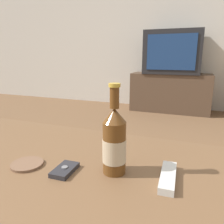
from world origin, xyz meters
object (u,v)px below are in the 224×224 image
(television, at_px, (173,52))
(remote_control, at_px, (168,177))
(tv_stand, at_px, (170,93))
(beer_bottle, at_px, (114,142))
(cell_phone, at_px, (65,170))

(television, xyz_separation_m, remote_control, (0.27, -2.62, -0.37))
(tv_stand, relative_size, remote_control, 7.08)
(beer_bottle, height_order, remote_control, beer_bottle)
(tv_stand, height_order, cell_phone, tv_stand)
(cell_phone, bearing_deg, tv_stand, 87.65)
(remote_control, bearing_deg, cell_phone, -170.51)
(beer_bottle, relative_size, remote_control, 1.71)
(tv_stand, distance_m, remote_control, 2.64)
(tv_stand, relative_size, beer_bottle, 4.13)
(tv_stand, relative_size, television, 1.46)
(television, distance_m, cell_phone, 2.71)
(television, bearing_deg, remote_control, -84.07)
(cell_phone, distance_m, remote_control, 0.30)
(television, height_order, cell_phone, television)
(tv_stand, height_order, television, television)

